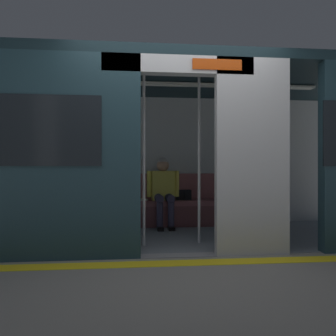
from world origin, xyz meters
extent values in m
plane|color=gray|center=(0.00, 0.00, 0.00)|extent=(60.00, 60.00, 0.00)
cube|color=yellow|center=(0.00, 0.30, 0.00)|extent=(8.00, 0.24, 0.01)
cube|color=silver|center=(-0.85, 0.02, 1.12)|extent=(0.85, 0.12, 2.25)
cube|color=black|center=(-0.85, 0.03, 1.39)|extent=(0.47, 0.02, 0.55)
cube|color=#1E3842|center=(1.81, 0.00, 1.12)|extent=(2.77, 0.16, 2.25)
cube|color=black|center=(1.40, 0.09, 1.39)|extent=(1.10, 0.02, 0.76)
cube|color=silver|center=(0.00, 0.00, 2.15)|extent=(1.70, 0.16, 0.20)
cube|color=#BF3F0C|center=(-0.43, 0.09, 2.15)|extent=(0.56, 0.02, 0.12)
cube|color=#15272E|center=(0.00, -1.20, 2.31)|extent=(6.40, 2.55, 0.12)
cube|color=slate|center=(0.00, -1.20, 0.00)|extent=(6.08, 2.39, 0.01)
cube|color=silver|center=(0.00, -2.39, 1.12)|extent=(6.08, 0.10, 2.25)
cube|color=#935156|center=(0.00, -2.33, 0.67)|extent=(3.52, 0.06, 0.45)
cube|color=white|center=(0.00, -1.20, 2.22)|extent=(4.48, 0.16, 0.03)
cube|color=gray|center=(0.00, 0.00, 0.01)|extent=(0.85, 0.19, 0.01)
cube|color=#935156|center=(0.00, -2.11, 0.40)|extent=(3.31, 0.44, 0.09)
cube|color=brown|center=(0.00, -1.91, 0.18)|extent=(3.31, 0.04, 0.35)
cube|color=#D8CC4C|center=(-0.02, -2.09, 0.69)|extent=(0.38, 0.22, 0.50)
sphere|color=tan|center=(-0.02, -2.09, 1.04)|extent=(0.21, 0.21, 0.21)
sphere|color=#B2ADA8|center=(-0.02, -2.10, 1.07)|extent=(0.19, 0.19, 0.19)
cylinder|color=#D8CC4C|center=(-0.25, -2.06, 0.72)|extent=(0.08, 0.08, 0.44)
cylinder|color=#D8CC4C|center=(0.22, -2.06, 0.72)|extent=(0.08, 0.08, 0.44)
cylinder|color=#38334C|center=(-0.11, -1.89, 0.49)|extent=(0.14, 0.40, 0.14)
cylinder|color=#38334C|center=(0.07, -1.89, 0.49)|extent=(0.14, 0.40, 0.14)
cylinder|color=#38334C|center=(-0.11, -1.69, 0.24)|extent=(0.10, 0.10, 0.40)
cylinder|color=#38334C|center=(0.07, -1.69, 0.24)|extent=(0.10, 0.10, 0.40)
cube|color=black|center=(-0.11, -1.64, 0.03)|extent=(0.10, 0.22, 0.06)
cube|color=black|center=(0.07, -1.64, 0.03)|extent=(0.10, 0.22, 0.06)
cube|color=black|center=(-0.38, -2.12, 0.53)|extent=(0.26, 0.14, 0.17)
cube|color=black|center=(-0.38, -2.04, 0.52)|extent=(0.02, 0.01, 0.14)
cube|color=silver|center=(0.35, -2.08, 0.46)|extent=(0.23, 0.26, 0.03)
cylinder|color=silver|center=(0.37, -0.54, 1.11)|extent=(0.04, 0.04, 2.23)
cylinder|color=silver|center=(-0.37, -0.65, 1.11)|extent=(0.04, 0.04, 2.23)
camera|label=1|loc=(0.54, 3.99, 1.00)|focal=38.15mm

